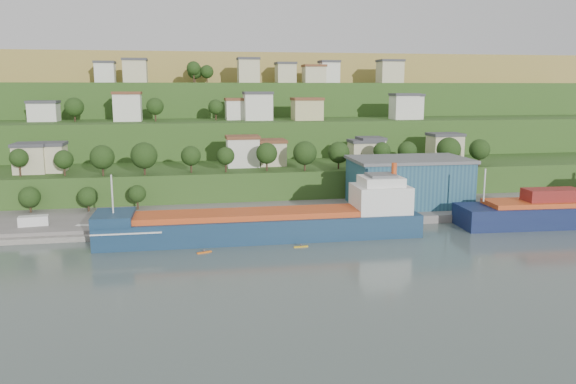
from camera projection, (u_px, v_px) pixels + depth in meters
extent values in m
plane|color=#475651|center=(291.00, 248.00, 118.09)|extent=(500.00, 500.00, 0.00)
cube|color=slate|center=(346.00, 215.00, 148.67)|extent=(220.00, 26.00, 4.00)
cube|color=slate|center=(41.00, 234.00, 129.73)|extent=(40.00, 18.00, 2.40)
cube|color=#284719|center=(258.00, 198.00, 172.25)|extent=(260.00, 32.00, 20.00)
cube|color=#284719|center=(247.00, 182.00, 201.26)|extent=(280.00, 32.00, 44.00)
cube|color=#284719|center=(239.00, 170.00, 230.27)|extent=(300.00, 32.00, 70.00)
cube|color=olive|center=(227.00, 150.00, 301.84)|extent=(360.00, 120.00, 96.00)
cube|color=beige|center=(32.00, 159.00, 154.91)|extent=(8.23, 8.56, 7.41)
cube|color=#3F3F44|center=(30.00, 144.00, 154.15)|extent=(8.83, 9.16, 0.90)
cube|color=beige|center=(51.00, 159.00, 156.67)|extent=(7.80, 7.82, 7.42)
cube|color=#3F3F44|center=(50.00, 144.00, 155.91)|extent=(8.40, 8.42, 0.90)
cube|color=silver|center=(243.00, 153.00, 167.05)|extent=(9.34, 7.57, 8.36)
cube|color=brown|center=(242.00, 137.00, 166.20)|extent=(9.94, 8.17, 0.90)
cube|color=beige|center=(272.00, 154.00, 170.45)|extent=(7.79, 8.51, 6.92)
cube|color=brown|center=(272.00, 141.00, 169.73)|extent=(8.39, 9.11, 0.90)
cube|color=beige|center=(365.00, 153.00, 174.47)|extent=(9.47, 7.15, 6.47)
cube|color=#3F3F44|center=(365.00, 141.00, 173.79)|extent=(10.07, 7.75, 0.90)
cube|color=silver|center=(371.00, 151.00, 175.25)|extent=(7.18, 7.98, 7.21)
cube|color=#3F3F44|center=(371.00, 138.00, 174.50)|extent=(7.78, 8.58, 0.90)
cube|color=beige|center=(445.00, 148.00, 181.91)|extent=(9.93, 7.70, 7.89)
cube|color=#3F3F44|center=(445.00, 134.00, 181.10)|extent=(10.53, 8.30, 0.90)
cube|color=silver|center=(44.00, 112.00, 188.92)|extent=(9.24, 7.56, 6.05)
cube|color=#3F3F44|center=(43.00, 102.00, 188.28)|extent=(9.84, 8.16, 0.90)
cube|color=silver|center=(128.00, 108.00, 189.81)|extent=(8.93, 7.45, 8.99)
cube|color=brown|center=(127.00, 93.00, 188.90)|extent=(9.53, 8.05, 0.90)
cube|color=silver|center=(236.00, 110.00, 199.35)|extent=(7.35, 8.87, 6.69)
cube|color=brown|center=(236.00, 99.00, 198.66)|extent=(7.95, 9.47, 0.90)
cube|color=silver|center=(258.00, 107.00, 195.65)|extent=(9.51, 8.37, 8.94)
cube|color=#3F3F44|center=(258.00, 93.00, 194.74)|extent=(10.11, 8.97, 0.90)
cube|color=tan|center=(307.00, 110.00, 196.12)|extent=(9.96, 8.59, 6.90)
cube|color=brown|center=(307.00, 99.00, 195.40)|extent=(10.56, 9.19, 0.90)
cube|color=silver|center=(404.00, 108.00, 200.72)|extent=(8.77, 7.33, 8.34)
cube|color=#3F3F44|center=(405.00, 94.00, 199.87)|extent=(9.37, 7.93, 0.90)
cube|color=silver|center=(410.00, 108.00, 201.82)|extent=(7.87, 7.27, 8.13)
cube|color=#3F3F44|center=(410.00, 95.00, 200.99)|extent=(8.47, 7.87, 0.90)
cube|color=silver|center=(105.00, 73.00, 218.24)|extent=(7.35, 7.14, 7.45)
cube|color=#3F3F44|center=(105.00, 62.00, 217.47)|extent=(7.95, 7.74, 0.90)
cube|color=beige|center=(135.00, 72.00, 211.82)|extent=(8.59, 8.16, 8.16)
cube|color=#3F3F44|center=(135.00, 59.00, 210.99)|extent=(9.19, 8.76, 0.90)
cube|color=beige|center=(248.00, 71.00, 221.01)|extent=(8.10, 7.85, 8.92)
cube|color=#3F3F44|center=(248.00, 59.00, 220.11)|extent=(8.70, 8.45, 0.90)
cube|color=beige|center=(286.00, 74.00, 229.25)|extent=(7.53, 8.85, 7.49)
cube|color=#3F3F44|center=(285.00, 63.00, 228.48)|extent=(8.13, 9.45, 0.90)
cube|color=beige|center=(314.00, 75.00, 227.35)|extent=(8.48, 7.69, 6.42)
cube|color=brown|center=(314.00, 66.00, 226.68)|extent=(9.08, 8.29, 0.90)
cube|color=silver|center=(329.00, 73.00, 231.46)|extent=(7.51, 7.53, 8.27)
cube|color=#3F3F44|center=(329.00, 62.00, 230.62)|extent=(8.11, 8.13, 0.90)
cube|color=beige|center=(390.00, 72.00, 230.95)|extent=(9.30, 8.26, 8.60)
cube|color=#3F3F44|center=(390.00, 61.00, 230.08)|extent=(9.90, 8.86, 0.90)
cylinder|color=#382619|center=(20.00, 170.00, 148.77)|extent=(0.50, 0.50, 3.68)
sphere|color=black|center=(19.00, 158.00, 148.19)|extent=(4.85, 4.85, 4.85)
cylinder|color=#382619|center=(64.00, 170.00, 150.12)|extent=(0.50, 0.50, 3.00)
sphere|color=black|center=(64.00, 159.00, 149.58)|extent=(5.05, 5.05, 5.05)
cylinder|color=#382619|center=(103.00, 170.00, 149.83)|extent=(0.50, 0.50, 3.28)
sphere|color=black|center=(102.00, 157.00, 149.20)|extent=(6.46, 6.46, 6.46)
cylinder|color=#382619|center=(145.00, 169.00, 151.49)|extent=(0.50, 0.50, 3.33)
sphere|color=black|center=(144.00, 155.00, 150.82)|extent=(7.13, 7.13, 7.13)
cylinder|color=#382619|center=(191.00, 167.00, 155.40)|extent=(0.50, 0.50, 3.21)
sphere|color=black|center=(191.00, 156.00, 154.83)|extent=(5.47, 5.47, 5.47)
cylinder|color=#382619|center=(226.00, 166.00, 156.41)|extent=(0.50, 0.50, 3.20)
sphere|color=black|center=(226.00, 156.00, 155.86)|extent=(5.01, 5.01, 5.01)
cylinder|color=#382619|center=(267.00, 165.00, 158.70)|extent=(0.50, 0.50, 3.38)
sphere|color=black|center=(267.00, 153.00, 158.08)|extent=(6.02, 6.02, 6.02)
cylinder|color=#382619|center=(305.00, 165.00, 159.02)|extent=(0.50, 0.50, 3.23)
sphere|color=black|center=(305.00, 153.00, 158.38)|extent=(6.74, 6.74, 6.74)
cylinder|color=#382619|center=(339.00, 164.00, 162.85)|extent=(0.50, 0.50, 3.06)
sphere|color=black|center=(339.00, 152.00, 162.25)|extent=(6.24, 6.24, 6.24)
cylinder|color=#382619|center=(382.00, 161.00, 165.28)|extent=(0.50, 0.50, 3.61)
sphere|color=black|center=(382.00, 151.00, 164.69)|extent=(5.07, 5.07, 5.07)
cylinder|color=#382619|center=(407.00, 161.00, 167.85)|extent=(0.50, 0.50, 3.03)
sphere|color=black|center=(407.00, 151.00, 167.28)|extent=(5.80, 5.80, 5.80)
cylinder|color=#382619|center=(448.00, 161.00, 167.03)|extent=(0.50, 0.50, 3.23)
sphere|color=black|center=(449.00, 149.00, 166.37)|extent=(7.14, 7.14, 7.14)
cylinder|color=#382619|center=(479.00, 161.00, 168.35)|extent=(0.50, 0.50, 3.35)
sphere|color=black|center=(480.00, 149.00, 167.72)|extent=(6.16, 6.16, 6.16)
cylinder|color=#382619|center=(195.00, 79.00, 228.11)|extent=(0.50, 0.50, 3.00)
sphere|color=black|center=(195.00, 71.00, 227.52)|extent=(6.08, 6.08, 6.08)
cylinder|color=#382619|center=(75.00, 117.00, 187.81)|extent=(0.50, 0.50, 3.10)
sphere|color=black|center=(74.00, 107.00, 187.21)|extent=(6.33, 6.33, 6.33)
cylinder|color=#382619|center=(194.00, 77.00, 214.23)|extent=(0.50, 0.50, 4.02)
sphere|color=black|center=(194.00, 68.00, 213.60)|extent=(5.25, 5.25, 5.25)
cylinder|color=#382619|center=(207.00, 79.00, 227.49)|extent=(0.50, 0.50, 3.03)
sphere|color=black|center=(207.00, 72.00, 226.94)|extent=(5.36, 5.36, 5.36)
cylinder|color=#382619|center=(122.00, 116.00, 192.88)|extent=(0.50, 0.50, 3.22)
sphere|color=black|center=(122.00, 106.00, 192.28)|extent=(6.13, 6.13, 6.13)
cylinder|color=#382619|center=(216.00, 116.00, 195.72)|extent=(0.50, 0.50, 3.11)
sphere|color=black|center=(216.00, 107.00, 195.17)|extent=(5.23, 5.23, 5.23)
cylinder|color=#382619|center=(155.00, 116.00, 188.73)|extent=(0.50, 0.50, 3.45)
sphere|color=black|center=(155.00, 106.00, 188.12)|extent=(5.75, 5.75, 5.75)
cube|color=#132D47|center=(262.00, 232.00, 125.43)|extent=(71.71, 11.97, 7.16)
cube|color=#C14519|center=(252.00, 214.00, 124.29)|extent=(53.28, 9.74, 1.23)
cube|color=#132D47|center=(114.00, 218.00, 119.02)|extent=(8.29, 11.33, 2.05)
cube|color=silver|center=(380.00, 198.00, 129.04)|extent=(12.38, 10.35, 6.14)
cube|color=silver|center=(381.00, 181.00, 128.29)|extent=(9.29, 8.27, 2.05)
cube|color=#595B5E|center=(381.00, 175.00, 128.04)|extent=(6.20, 6.20, 0.61)
cylinder|color=#C14519|center=(394.00, 169.00, 128.35)|extent=(1.24, 1.24, 3.07)
cylinder|color=silver|center=(112.00, 194.00, 118.08)|extent=(0.37, 0.37, 8.18)
cube|color=silver|center=(129.00, 227.00, 119.97)|extent=(14.43, 11.70, 0.26)
cylinder|color=silver|center=(484.00, 185.00, 132.19)|extent=(0.38, 0.38, 7.84)
cube|color=maroon|center=(552.00, 195.00, 135.86)|extent=(13.74, 6.35, 2.91)
cube|color=navy|center=(408.00, 183.00, 150.90)|extent=(30.27, 18.45, 12.00)
cube|color=#595B5E|center=(409.00, 159.00, 149.72)|extent=(31.29, 19.47, 0.80)
cube|color=silver|center=(34.00, 222.00, 129.20)|extent=(6.75, 3.52, 3.01)
cube|color=silver|center=(86.00, 227.00, 129.63)|extent=(4.57, 2.63, 0.86)
cube|color=orange|center=(204.00, 252.00, 114.84)|extent=(3.10, 1.55, 0.23)
sphere|color=#3F3F44|center=(204.00, 250.00, 114.77)|extent=(0.54, 0.54, 0.54)
cube|color=gold|center=(301.00, 247.00, 118.90)|extent=(3.09, 0.72, 0.23)
sphere|color=#3F3F44|center=(301.00, 245.00, 118.83)|extent=(0.54, 0.54, 0.54)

